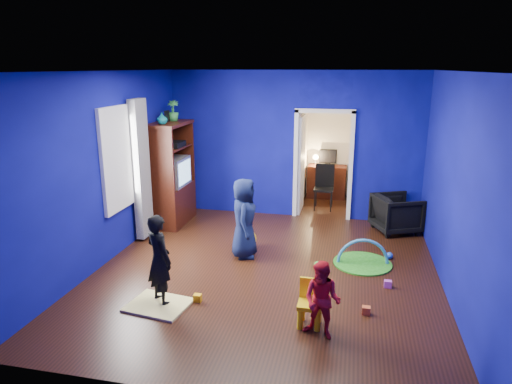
% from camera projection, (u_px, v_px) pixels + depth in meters
% --- Properties ---
extents(floor, '(5.00, 5.50, 0.01)m').
position_uv_depth(floor, '(266.00, 271.00, 6.82)').
color(floor, black).
rests_on(floor, ground).
extents(ceiling, '(5.00, 5.50, 0.01)m').
position_uv_depth(ceiling, '(267.00, 71.00, 6.05)').
color(ceiling, white).
rests_on(ceiling, wall_back).
extents(wall_back, '(5.00, 0.02, 2.90)m').
position_uv_depth(wall_back, '(293.00, 145.00, 9.02)').
color(wall_back, '#090A67').
rests_on(wall_back, floor).
extents(wall_front, '(5.00, 0.02, 2.90)m').
position_uv_depth(wall_front, '(204.00, 252.00, 3.84)').
color(wall_front, '#090A67').
rests_on(wall_front, floor).
extents(wall_left, '(0.02, 5.50, 2.90)m').
position_uv_depth(wall_left, '(106.00, 169.00, 6.95)').
color(wall_left, '#090A67').
rests_on(wall_left, floor).
extents(wall_right, '(0.02, 5.50, 2.90)m').
position_uv_depth(wall_right, '(455.00, 187.00, 5.92)').
color(wall_right, '#090A67').
rests_on(wall_right, floor).
extents(alcove, '(1.00, 1.75, 2.50)m').
position_uv_depth(alcove, '(326.00, 149.00, 9.78)').
color(alcove, silver).
rests_on(alcove, floor).
extents(armchair, '(1.00, 0.99, 0.70)m').
position_uv_depth(armchair, '(396.00, 214.00, 8.38)').
color(armchair, black).
rests_on(armchair, floor).
extents(child_black, '(0.52, 0.49, 1.20)m').
position_uv_depth(child_black, '(159.00, 260.00, 5.77)').
color(child_black, black).
rests_on(child_black, floor).
extents(child_navy, '(0.51, 0.69, 1.29)m').
position_uv_depth(child_navy, '(244.00, 218.00, 7.20)').
color(child_navy, '#0E1234').
rests_on(child_navy, floor).
extents(toddler_red, '(0.52, 0.45, 0.90)m').
position_uv_depth(toddler_red, '(322.00, 300.00, 5.07)').
color(toddler_red, red).
rests_on(toddler_red, floor).
extents(vase, '(0.24, 0.24, 0.20)m').
position_uv_depth(vase, '(162.00, 118.00, 8.16)').
color(vase, '#0B525E').
rests_on(vase, tv_armoire).
extents(potted_plant, '(0.27, 0.27, 0.39)m').
position_uv_depth(potted_plant, '(173.00, 111.00, 8.62)').
color(potted_plant, green).
rests_on(potted_plant, tv_armoire).
extents(tv_armoire, '(0.58, 1.14, 1.96)m').
position_uv_depth(tv_armoire, '(171.00, 174.00, 8.73)').
color(tv_armoire, '#3C140A').
rests_on(tv_armoire, floor).
extents(crt_tv, '(0.46, 0.70, 0.54)m').
position_uv_depth(crt_tv, '(173.00, 172.00, 8.71)').
color(crt_tv, silver).
rests_on(crt_tv, tv_armoire).
extents(yellow_blanket, '(0.83, 0.70, 0.03)m').
position_uv_depth(yellow_blanket, '(159.00, 305.00, 5.83)').
color(yellow_blanket, '#F2E07A').
rests_on(yellow_blanket, floor).
extents(hopper_ball, '(0.38, 0.38, 0.38)m').
position_uv_depth(hopper_ball, '(245.00, 239.00, 7.57)').
color(hopper_ball, yellow).
rests_on(hopper_ball, floor).
extents(kid_chair, '(0.28, 0.28, 0.50)m').
position_uv_depth(kid_chair, '(310.00, 306.00, 5.34)').
color(kid_chair, yellow).
rests_on(kid_chair, floor).
extents(play_mat, '(0.89, 0.89, 0.02)m').
position_uv_depth(play_mat, '(362.00, 263.00, 7.07)').
color(play_mat, green).
rests_on(play_mat, floor).
extents(toy_arch, '(0.80, 0.16, 0.80)m').
position_uv_depth(toy_arch, '(362.00, 263.00, 7.07)').
color(toy_arch, '#3F8CD8').
rests_on(toy_arch, floor).
extents(window_left, '(0.03, 0.95, 1.55)m').
position_uv_depth(window_left, '(118.00, 158.00, 7.25)').
color(window_left, white).
rests_on(window_left, wall_left).
extents(curtain, '(0.14, 0.42, 2.40)m').
position_uv_depth(curtain, '(141.00, 170.00, 7.82)').
color(curtain, slate).
rests_on(curtain, floor).
extents(doorway, '(1.16, 0.10, 2.10)m').
position_uv_depth(doorway, '(323.00, 167.00, 9.01)').
color(doorway, white).
rests_on(doorway, floor).
extents(study_desk, '(0.88, 0.44, 0.75)m').
position_uv_depth(study_desk, '(327.00, 182.00, 10.61)').
color(study_desk, '#3D140A').
rests_on(study_desk, floor).
extents(desk_monitor, '(0.40, 0.05, 0.32)m').
position_uv_depth(desk_monitor, '(328.00, 156.00, 10.57)').
color(desk_monitor, black).
rests_on(desk_monitor, study_desk).
extents(desk_lamp, '(0.14, 0.14, 0.14)m').
position_uv_depth(desk_lamp, '(316.00, 157.00, 10.57)').
color(desk_lamp, '#FFD88C').
rests_on(desk_lamp, study_desk).
extents(folding_chair, '(0.40, 0.40, 0.92)m').
position_uv_depth(folding_chair, '(324.00, 188.00, 9.68)').
color(folding_chair, black).
rests_on(folding_chair, floor).
extents(book_shelf, '(0.88, 0.24, 0.04)m').
position_uv_depth(book_shelf, '(330.00, 110.00, 10.27)').
color(book_shelf, white).
rests_on(book_shelf, study_desk).
extents(toy_0, '(0.10, 0.08, 0.10)m').
position_uv_depth(toy_0, '(366.00, 310.00, 5.63)').
color(toy_0, '#D85624').
rests_on(toy_0, floor).
extents(toy_1, '(0.11, 0.11, 0.11)m').
position_uv_depth(toy_1, '(389.00, 255.00, 7.26)').
color(toy_1, blue).
rests_on(toy_1, floor).
extents(toy_2, '(0.10, 0.08, 0.10)m').
position_uv_depth(toy_2, '(198.00, 298.00, 5.93)').
color(toy_2, '#FFAF0D').
rests_on(toy_2, floor).
extents(toy_3, '(0.11, 0.11, 0.11)m').
position_uv_depth(toy_3, '(318.00, 265.00, 6.92)').
color(toy_3, green).
rests_on(toy_3, floor).
extents(toy_4, '(0.10, 0.08, 0.10)m').
position_uv_depth(toy_4, '(388.00, 284.00, 6.31)').
color(toy_4, '#CF4DB6').
rests_on(toy_4, floor).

